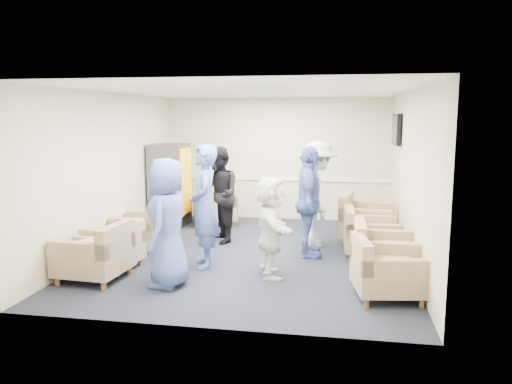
% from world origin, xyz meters
% --- Properties ---
extents(floor, '(6.00, 6.00, 0.00)m').
position_xyz_m(floor, '(0.00, 0.00, 0.00)').
color(floor, black).
rests_on(floor, ground).
extents(ceiling, '(6.00, 6.00, 0.00)m').
position_xyz_m(ceiling, '(0.00, 0.00, 2.70)').
color(ceiling, white).
rests_on(ceiling, back_wall).
extents(back_wall, '(5.00, 0.02, 2.70)m').
position_xyz_m(back_wall, '(0.00, 3.00, 1.35)').
color(back_wall, beige).
rests_on(back_wall, floor).
extents(front_wall, '(5.00, 0.02, 2.70)m').
position_xyz_m(front_wall, '(0.00, -3.00, 1.35)').
color(front_wall, beige).
rests_on(front_wall, floor).
extents(left_wall, '(0.02, 6.00, 2.70)m').
position_xyz_m(left_wall, '(-2.50, 0.00, 1.35)').
color(left_wall, beige).
rests_on(left_wall, floor).
extents(right_wall, '(0.02, 6.00, 2.70)m').
position_xyz_m(right_wall, '(2.50, 0.00, 1.35)').
color(right_wall, beige).
rests_on(right_wall, floor).
extents(chair_rail, '(4.98, 0.04, 0.06)m').
position_xyz_m(chair_rail, '(0.00, 2.98, 0.90)').
color(chair_rail, white).
rests_on(chair_rail, back_wall).
extents(tv, '(0.10, 1.00, 0.58)m').
position_xyz_m(tv, '(2.44, 1.80, 2.05)').
color(tv, black).
rests_on(tv, right_wall).
extents(armchair_left_near, '(0.93, 0.93, 0.70)m').
position_xyz_m(armchair_left_near, '(-1.93, -1.68, 0.35)').
color(armchair_left_near, '#897758').
rests_on(armchair_left_near, floor).
extents(armchair_left_mid, '(0.86, 0.86, 0.61)m').
position_xyz_m(armchair_left_mid, '(-1.92, -1.17, 0.31)').
color(armchair_left_mid, '#897758').
rests_on(armchair_left_mid, floor).
extents(armchair_left_far, '(0.81, 0.81, 0.63)m').
position_xyz_m(armchair_left_far, '(-2.00, 0.13, 0.31)').
color(armchair_left_far, '#897758').
rests_on(armchair_left_far, floor).
extents(armchair_right_near, '(0.95, 0.95, 0.66)m').
position_xyz_m(armchair_right_near, '(2.00, -1.71, 0.33)').
color(armchair_right_near, '#897758').
rests_on(armchair_right_near, floor).
extents(armchair_right_midnear, '(0.88, 0.88, 0.70)m').
position_xyz_m(armchair_right_midnear, '(2.02, -1.01, 0.35)').
color(armchair_right_midnear, '#897758').
rests_on(armchair_right_midnear, floor).
extents(armchair_right_midfar, '(0.87, 0.87, 0.68)m').
position_xyz_m(armchair_right_midfar, '(1.87, 0.21, 0.34)').
color(armchair_right_midfar, '#897758').
rests_on(armchair_right_midfar, floor).
extents(armchair_right_far, '(1.06, 1.06, 0.75)m').
position_xyz_m(armchair_right_far, '(1.86, 1.17, 0.37)').
color(armchair_right_far, '#897758').
rests_on(armchair_right_far, floor).
extents(armchair_corner, '(1.13, 1.13, 0.71)m').
position_xyz_m(armchair_corner, '(-1.20, 2.13, 0.35)').
color(armchair_corner, '#897758').
rests_on(armchair_corner, floor).
extents(vending_machine, '(0.70, 0.82, 1.73)m').
position_xyz_m(vending_machine, '(-2.09, 1.86, 0.87)').
color(vending_machine, '#4F4E56').
rests_on(vending_machine, floor).
extents(backpack, '(0.33, 0.25, 0.52)m').
position_xyz_m(backpack, '(-1.35, -0.38, 0.27)').
color(backpack, black).
rests_on(backpack, floor).
extents(pillow, '(0.44, 0.52, 0.13)m').
position_xyz_m(pillow, '(-1.94, -1.68, 0.52)').
color(pillow, beige).
rests_on(pillow, armchair_left_near).
extents(person_front_left, '(0.57, 0.87, 1.75)m').
position_xyz_m(person_front_left, '(-0.86, -1.73, 0.88)').
color(person_front_left, '#445EA5').
rests_on(person_front_left, floor).
extents(person_mid_left, '(0.63, 0.79, 1.88)m').
position_xyz_m(person_mid_left, '(-0.61, -0.81, 0.94)').
color(person_mid_left, '#445EA5').
rests_on(person_mid_left, floor).
extents(person_back_left, '(1.00, 1.07, 1.76)m').
position_xyz_m(person_back_left, '(-0.75, 0.68, 0.88)').
color(person_back_left, black).
rests_on(person_back_left, floor).
extents(person_back_right, '(0.87, 1.30, 1.87)m').
position_xyz_m(person_back_right, '(1.02, 0.74, 0.93)').
color(person_back_right, silver).
rests_on(person_back_right, floor).
extents(person_mid_right, '(0.55, 1.11, 1.83)m').
position_xyz_m(person_mid_right, '(0.92, 0.02, 0.91)').
color(person_mid_right, '#445EA5').
rests_on(person_mid_right, floor).
extents(person_front_right, '(0.78, 1.42, 1.46)m').
position_xyz_m(person_front_right, '(0.46, -1.10, 0.73)').
color(person_front_right, white).
rests_on(person_front_right, floor).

